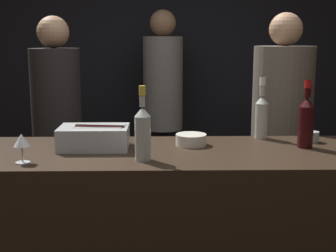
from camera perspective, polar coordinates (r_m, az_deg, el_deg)
name	(u,v)px	position (r m, az deg, el deg)	size (l,w,h in m)	color
wall_back_chalkboard	(164,57)	(4.28, -0.52, 8.43)	(6.40, 0.06, 2.80)	black
bar_counter	(168,246)	(2.50, 0.02, -14.46)	(2.27, 0.69, 1.02)	#2D2116
ice_bin_with_bottles	(95,136)	(2.40, -8.84, -1.20)	(0.35, 0.23, 0.12)	#B7BABF
bowl_white	(191,139)	(2.45, 2.82, -1.62)	(0.16, 0.16, 0.06)	silver
wine_glass	(22,141)	(2.19, -17.42, -1.80)	(0.07, 0.07, 0.13)	silver
candle_votive	(312,137)	(2.64, 17.13, -1.25)	(0.08, 0.08, 0.06)	silver
red_wine_bottle_tall	(306,120)	(2.48, 16.49, 0.72)	(0.08, 0.08, 0.35)	black
rose_wine_bottle	(143,131)	(2.13, -3.10, -0.60)	(0.07, 0.07, 0.34)	#B2B7AD
white_wine_bottle	(262,113)	(2.65, 11.34, 1.51)	(0.07, 0.07, 0.34)	#B2B7AD
person_in_hoodie	(281,132)	(3.16, 13.62, -0.76)	(0.39, 0.39, 1.73)	black
person_blond_tee	(163,107)	(3.85, -0.61, 2.38)	(0.32, 0.32, 1.79)	black
person_grey_polo	(57,129)	(3.27, -13.33, -0.34)	(0.33, 0.33, 1.71)	black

